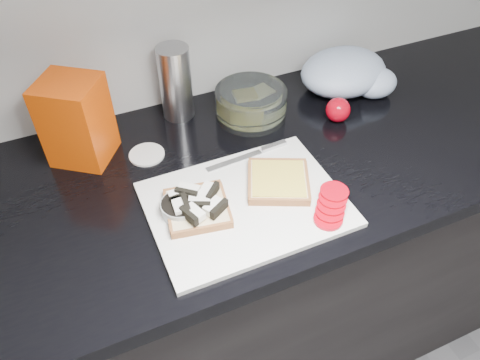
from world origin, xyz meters
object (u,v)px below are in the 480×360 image
object	(u,v)px
glass_bowl	(251,103)
steel_canister	(176,83)
bread_bag	(76,121)
cutting_board	(246,204)

from	to	relation	value
glass_bowl	steel_canister	bearing A→B (deg)	154.69
glass_bowl	bread_bag	xyz separation A→B (m)	(-0.42, 0.02, 0.06)
glass_bowl	cutting_board	bearing A→B (deg)	-116.57
glass_bowl	steel_canister	size ratio (longest dim) A/B	0.96
cutting_board	bread_bag	world-z (taller)	bread_bag
bread_bag	steel_canister	bearing A→B (deg)	49.94
cutting_board	steel_canister	world-z (taller)	steel_canister
bread_bag	steel_canister	world-z (taller)	bread_bag
bread_bag	cutting_board	bearing A→B (deg)	-12.07
cutting_board	steel_canister	distance (m)	0.38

